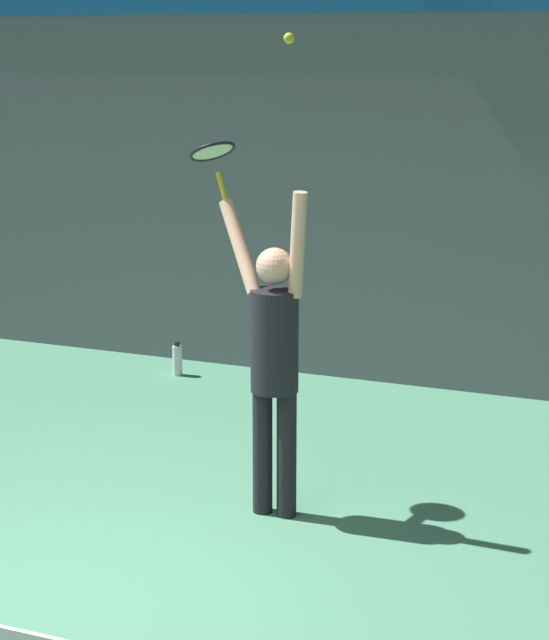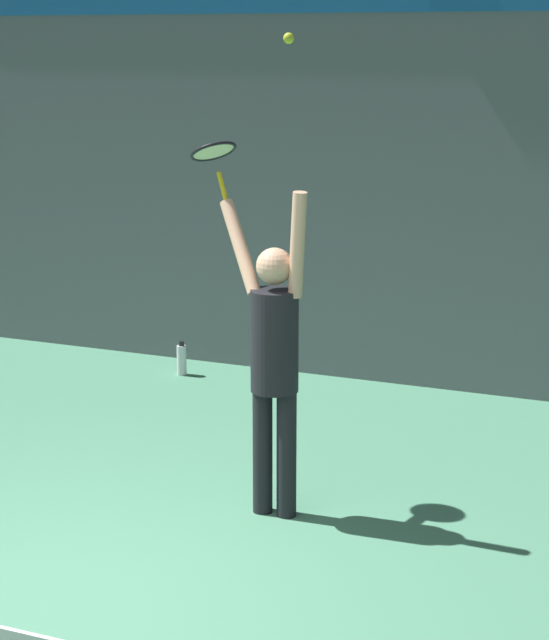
% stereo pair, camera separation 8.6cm
% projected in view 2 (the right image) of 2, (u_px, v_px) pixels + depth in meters
% --- Properties ---
extents(ground_plane, '(18.00, 18.00, 0.00)m').
position_uv_depth(ground_plane, '(46.00, 610.00, 6.35)').
color(ground_plane, '#4C8C6B').
extents(back_wall, '(18.00, 0.10, 5.00)m').
position_uv_depth(back_wall, '(350.00, 103.00, 10.16)').
color(back_wall, slate).
rests_on(back_wall, ground_plane).
extents(tennis_player, '(0.75, 0.47, 2.15)m').
position_uv_depth(tennis_player, '(274.00, 352.00, 7.39)').
color(tennis_player, black).
rests_on(tennis_player, ground_plane).
extents(tennis_racket, '(0.42, 0.42, 0.40)m').
position_uv_depth(tennis_racket, '(214.00, 154.00, 7.62)').
color(tennis_racket, yellow).
extents(tennis_ball, '(0.07, 0.07, 0.07)m').
position_uv_depth(tennis_ball, '(289.00, 38.00, 6.79)').
color(tennis_ball, '#CCDB2D').
extents(water_bottle, '(0.09, 0.09, 0.32)m').
position_uv_depth(water_bottle, '(182.00, 359.00, 10.77)').
color(water_bottle, silver).
rests_on(water_bottle, ground_plane).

